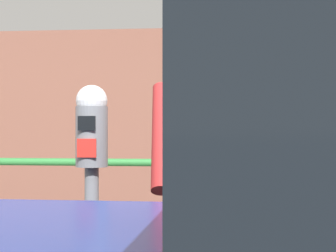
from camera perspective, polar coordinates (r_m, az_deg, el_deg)
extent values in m
cylinder|color=slate|center=(2.98, -7.27, -1.00)|extent=(0.16, 0.16, 0.30)
sphere|color=silver|center=(2.98, -7.27, 2.39)|extent=(0.16, 0.16, 0.16)
cube|color=black|center=(2.90, -7.74, 0.27)|extent=(0.09, 0.01, 0.07)
cube|color=red|center=(2.90, -7.74, -2.09)|extent=(0.10, 0.01, 0.09)
cube|color=maroon|center=(2.94, 4.40, -2.69)|extent=(0.44, 0.26, 0.61)
sphere|color=brown|center=(2.95, 4.40, 5.33)|extent=(0.22, 0.22, 0.22)
cylinder|color=maroon|center=(2.97, 9.32, -2.34)|extent=(0.09, 0.09, 0.57)
cylinder|color=maroon|center=(2.79, -0.63, -0.99)|extent=(0.13, 0.40, 0.52)
cylinder|color=#2D7A38|center=(4.71, 1.86, -3.52)|extent=(24.00, 0.06, 0.06)
cylinder|color=#2D7A38|center=(4.76, 1.86, -8.72)|extent=(24.00, 0.05, 0.05)
cylinder|color=#2D7A38|center=(4.76, 1.86, -9.29)|extent=(0.06, 0.06, 0.96)
cube|color=brown|center=(7.33, 3.49, -0.91)|extent=(32.00, 0.50, 2.56)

